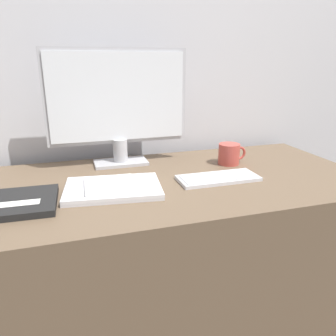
{
  "coord_description": "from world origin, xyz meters",
  "views": [
    {
      "loc": [
        -0.28,
        -0.86,
        1.09
      ],
      "look_at": [
        0.02,
        0.11,
        0.76
      ],
      "focal_mm": 35.0,
      "sensor_mm": 36.0,
      "label": 1
    }
  ],
  "objects_px": {
    "ereader": "(110,184)",
    "coffee_mug": "(229,154)",
    "notebook": "(21,202)",
    "monitor": "(118,104)",
    "laptop": "(113,188)",
    "keyboard": "(218,178)"
  },
  "relations": [
    {
      "from": "ereader",
      "to": "notebook",
      "type": "distance_m",
      "value": 0.26
    },
    {
      "from": "monitor",
      "to": "keyboard",
      "type": "bearing_deg",
      "value": -44.31
    },
    {
      "from": "monitor",
      "to": "keyboard",
      "type": "xyz_separation_m",
      "value": [
        0.29,
        -0.29,
        -0.23
      ]
    },
    {
      "from": "laptop",
      "to": "coffee_mug",
      "type": "height_order",
      "value": "coffee_mug"
    },
    {
      "from": "monitor",
      "to": "ereader",
      "type": "relative_size",
      "value": 3.34
    },
    {
      "from": "keyboard",
      "to": "coffee_mug",
      "type": "relative_size",
      "value": 2.42
    },
    {
      "from": "ereader",
      "to": "coffee_mug",
      "type": "bearing_deg",
      "value": 17.45
    },
    {
      "from": "laptop",
      "to": "ereader",
      "type": "bearing_deg",
      "value": -175.11
    },
    {
      "from": "notebook",
      "to": "coffee_mug",
      "type": "bearing_deg",
      "value": 14.09
    },
    {
      "from": "coffee_mug",
      "to": "keyboard",
      "type": "bearing_deg",
      "value": -127.73
    },
    {
      "from": "monitor",
      "to": "ereader",
      "type": "distance_m",
      "value": 0.36
    },
    {
      "from": "ereader",
      "to": "coffee_mug",
      "type": "xyz_separation_m",
      "value": [
        0.49,
        0.16,
        0.02
      ]
    },
    {
      "from": "monitor",
      "to": "laptop",
      "type": "xyz_separation_m",
      "value": [
        -0.07,
        -0.28,
        -0.23
      ]
    },
    {
      "from": "monitor",
      "to": "coffee_mug",
      "type": "height_order",
      "value": "monitor"
    },
    {
      "from": "coffee_mug",
      "to": "ereader",
      "type": "bearing_deg",
      "value": -162.55
    },
    {
      "from": "keyboard",
      "to": "ereader",
      "type": "relative_size",
      "value": 1.74
    },
    {
      "from": "notebook",
      "to": "coffee_mug",
      "type": "xyz_separation_m",
      "value": [
        0.75,
        0.19,
        0.03
      ]
    },
    {
      "from": "laptop",
      "to": "coffee_mug",
      "type": "xyz_separation_m",
      "value": [
        0.48,
        0.15,
        0.03
      ]
    },
    {
      "from": "laptop",
      "to": "notebook",
      "type": "xyz_separation_m",
      "value": [
        -0.27,
        -0.03,
        0.0
      ]
    },
    {
      "from": "keyboard",
      "to": "notebook",
      "type": "relative_size",
      "value": 1.33
    },
    {
      "from": "monitor",
      "to": "keyboard",
      "type": "relative_size",
      "value": 1.92
    },
    {
      "from": "laptop",
      "to": "notebook",
      "type": "height_order",
      "value": "notebook"
    }
  ]
}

